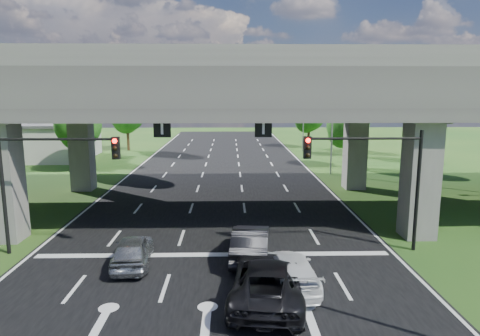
{
  "coord_description": "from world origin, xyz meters",
  "views": [
    {
      "loc": [
        0.84,
        -16.14,
        7.76
      ],
      "look_at": [
        1.39,
        7.07,
        3.65
      ],
      "focal_mm": 32.0,
      "sensor_mm": 36.0,
      "label": 1
    }
  ],
  "objects_px": {
    "streetlight_far": "(328,113)",
    "car_white": "(291,270)",
    "car_trailing": "(268,280)",
    "car_silver": "(133,250)",
    "car_dark": "(251,243)",
    "signal_right": "(375,168)",
    "streetlight_beyond": "(301,107)",
    "signal_left": "(47,169)"
  },
  "relations": [
    {
      "from": "streetlight_far",
      "to": "car_white",
      "type": "relative_size",
      "value": 2.19
    },
    {
      "from": "streetlight_far",
      "to": "car_trailing",
      "type": "height_order",
      "value": "streetlight_far"
    },
    {
      "from": "streetlight_far",
      "to": "car_silver",
      "type": "relative_size",
      "value": 2.46
    },
    {
      "from": "car_silver",
      "to": "car_dark",
      "type": "height_order",
      "value": "car_dark"
    },
    {
      "from": "signal_right",
      "to": "streetlight_beyond",
      "type": "distance_m",
      "value": 36.17
    },
    {
      "from": "signal_right",
      "to": "car_white",
      "type": "height_order",
      "value": "signal_right"
    },
    {
      "from": "streetlight_beyond",
      "to": "car_silver",
      "type": "xyz_separation_m",
      "value": [
        -13.68,
        -37.65,
        -5.13
      ]
    },
    {
      "from": "streetlight_far",
      "to": "car_white",
      "type": "height_order",
      "value": "streetlight_far"
    },
    {
      "from": "car_white",
      "to": "signal_left",
      "type": "bearing_deg",
      "value": -22.18
    },
    {
      "from": "car_dark",
      "to": "car_white",
      "type": "height_order",
      "value": "car_dark"
    },
    {
      "from": "car_dark",
      "to": "car_white",
      "type": "bearing_deg",
      "value": 122.09
    },
    {
      "from": "signal_left",
      "to": "car_dark",
      "type": "height_order",
      "value": "signal_left"
    },
    {
      "from": "signal_right",
      "to": "signal_left",
      "type": "distance_m",
      "value": 15.65
    },
    {
      "from": "car_white",
      "to": "streetlight_far",
      "type": "bearing_deg",
      "value": -108.71
    },
    {
      "from": "streetlight_far",
      "to": "streetlight_beyond",
      "type": "xyz_separation_m",
      "value": [
        0.0,
        16.0,
        0.0
      ]
    },
    {
      "from": "signal_left",
      "to": "streetlight_beyond",
      "type": "bearing_deg",
      "value": 63.57
    },
    {
      "from": "signal_right",
      "to": "car_dark",
      "type": "xyz_separation_m",
      "value": [
        -6.02,
        -0.94,
        -3.38
      ]
    },
    {
      "from": "streetlight_far",
      "to": "car_white",
      "type": "distance_m",
      "value": 25.44
    },
    {
      "from": "signal_left",
      "to": "car_silver",
      "type": "distance_m",
      "value": 5.7
    },
    {
      "from": "streetlight_far",
      "to": "car_trailing",
      "type": "bearing_deg",
      "value": -107.36
    },
    {
      "from": "signal_left",
      "to": "streetlight_beyond",
      "type": "distance_m",
      "value": 40.3
    },
    {
      "from": "signal_right",
      "to": "streetlight_far",
      "type": "bearing_deg",
      "value": 83.53
    },
    {
      "from": "signal_left",
      "to": "streetlight_beyond",
      "type": "height_order",
      "value": "streetlight_beyond"
    },
    {
      "from": "signal_left",
      "to": "car_dark",
      "type": "xyz_separation_m",
      "value": [
        9.62,
        -0.94,
        -3.38
      ]
    },
    {
      "from": "streetlight_far",
      "to": "car_white",
      "type": "xyz_separation_m",
      "value": [
        -6.83,
        -23.96,
        -5.16
      ]
    },
    {
      "from": "streetlight_far",
      "to": "car_silver",
      "type": "xyz_separation_m",
      "value": [
        -13.68,
        -21.65,
        -5.13
      ]
    },
    {
      "from": "streetlight_beyond",
      "to": "car_dark",
      "type": "xyz_separation_m",
      "value": [
        -8.3,
        -37.0,
        -5.04
      ]
    },
    {
      "from": "streetlight_far",
      "to": "streetlight_beyond",
      "type": "relative_size",
      "value": 1.0
    },
    {
      "from": "streetlight_beyond",
      "to": "car_white",
      "type": "relative_size",
      "value": 2.19
    },
    {
      "from": "car_trailing",
      "to": "car_white",
      "type": "bearing_deg",
      "value": -124.32
    },
    {
      "from": "car_dark",
      "to": "car_trailing",
      "type": "relative_size",
      "value": 0.83
    },
    {
      "from": "signal_right",
      "to": "streetlight_beyond",
      "type": "bearing_deg",
      "value": 86.39
    },
    {
      "from": "signal_right",
      "to": "car_trailing",
      "type": "height_order",
      "value": "signal_right"
    },
    {
      "from": "car_silver",
      "to": "car_dark",
      "type": "bearing_deg",
      "value": -177.83
    },
    {
      "from": "streetlight_beyond",
      "to": "streetlight_far",
      "type": "bearing_deg",
      "value": -90.0
    },
    {
      "from": "streetlight_beyond",
      "to": "car_white",
      "type": "xyz_separation_m",
      "value": [
        -6.83,
        -39.96,
        -5.16
      ]
    },
    {
      "from": "signal_left",
      "to": "car_white",
      "type": "distance_m",
      "value": 12.27
    },
    {
      "from": "car_white",
      "to": "car_trailing",
      "type": "distance_m",
      "value": 1.55
    },
    {
      "from": "signal_left",
      "to": "streetlight_far",
      "type": "distance_m",
      "value": 26.95
    },
    {
      "from": "car_dark",
      "to": "car_silver",
      "type": "bearing_deg",
      "value": 12.6
    },
    {
      "from": "signal_left",
      "to": "car_white",
      "type": "xyz_separation_m",
      "value": [
        11.09,
        -3.9,
        -3.5
      ]
    },
    {
      "from": "streetlight_beyond",
      "to": "car_silver",
      "type": "bearing_deg",
      "value": -109.97
    }
  ]
}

